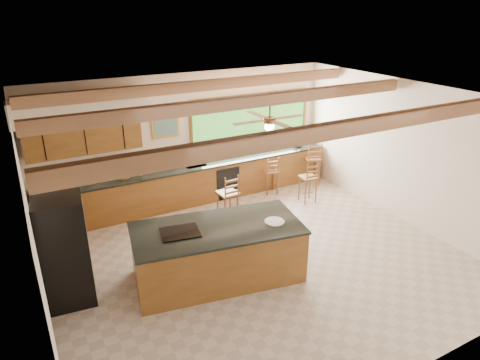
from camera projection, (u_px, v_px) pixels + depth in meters
ground at (258, 259)px, 8.00m from camera, size 7.20×7.20×0.00m
room_shell at (233, 137)px, 7.61m from camera, size 7.27×6.54×3.02m
counter_run at (169, 196)px, 9.50m from camera, size 7.12×3.10×1.22m
island at (218, 252)px, 7.29m from camera, size 3.01×1.79×1.00m
refrigerator at (65, 252)px, 6.56m from camera, size 0.76×0.75×1.79m
bar_stool_a at (229, 194)px, 9.08m from camera, size 0.42×0.42×1.12m
bar_stool_b at (310, 178)px, 10.05m from camera, size 0.40×0.40×1.03m
bar_stool_c at (314, 159)px, 11.04m from camera, size 0.53×0.53×1.16m
bar_stool_d at (272, 172)px, 10.53m from camera, size 0.41×0.41×0.96m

